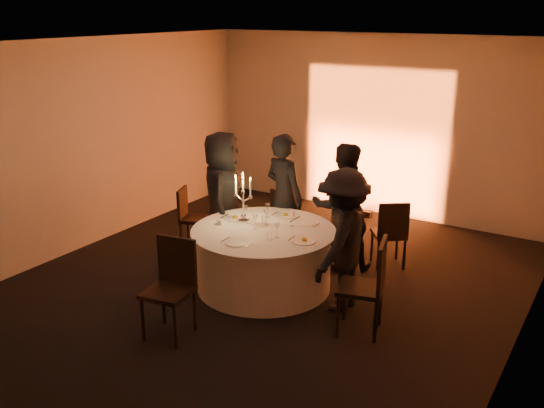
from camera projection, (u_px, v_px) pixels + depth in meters
The scene contains 32 objects.
floor at pixel (264, 286), 7.71m from camera, with size 7.00×7.00×0.00m, color black.
ceiling at pixel (263, 43), 6.78m from camera, with size 7.00×7.00×0.00m, color silver.
wall_back at pixel (376, 126), 10.08m from camera, with size 7.00×7.00×0.00m, color beige.
wall_front at pixel (7, 279), 4.41m from camera, with size 7.00×7.00×0.00m, color beige.
wall_left at pixel (88, 144), 8.74m from camera, with size 7.00×7.00×0.00m, color beige.
wall_right at pixel (529, 216), 5.75m from camera, with size 7.00×7.00×0.00m, color beige.
uplighter_fixture at pixel (364, 213), 10.29m from camera, with size 0.25×0.12×0.10m, color black.
banquet_table at pixel (264, 259), 7.59m from camera, with size 1.80×1.80×0.77m.
chair_left at pixel (190, 214), 8.89m from camera, with size 0.50×0.50×0.88m.
chair_back_left at pixel (285, 215), 8.86m from camera, with size 0.48×0.48×0.87m.
chair_back_right at pixel (391, 230), 8.12m from camera, with size 0.58×0.58×0.95m.
chair_right at pixel (369, 281), 6.45m from camera, with size 0.57×0.57×1.07m.
chair_front at pixel (172, 281), 6.46m from camera, with size 0.53×0.53×1.07m.
guest_left at pixel (223, 196), 8.36m from camera, with size 0.88×0.57×1.81m, color black.
guest_back_left at pixel (284, 197), 8.39m from camera, with size 0.65×0.42×1.77m, color black.
guest_back_right at pixel (343, 207), 8.04m from camera, with size 0.84×0.65×1.73m, color black.
guest_right at pixel (343, 241), 6.91m from camera, with size 1.10×0.63×1.70m, color black.
plate_left at pixel (235, 218), 7.85m from camera, with size 0.36×0.26×0.08m.
plate_back_left at pixel (286, 215), 7.95m from camera, with size 0.36×0.27×0.08m.
plate_back_right at pixel (305, 223), 7.70m from camera, with size 0.35×0.26×0.01m.
plate_right at pixel (304, 240), 7.09m from camera, with size 0.36×0.29×0.08m.
plate_front at pixel (237, 242), 7.06m from camera, with size 0.36×0.29×0.01m.
coffee_cup at pixel (220, 222), 7.65m from camera, with size 0.11×0.11×0.07m.
candelabra at pixel (243, 204), 7.70m from camera, with size 0.28×0.13×0.66m.
wine_glass_a at pixel (268, 208), 7.86m from camera, with size 0.07×0.07×0.19m.
wine_glass_b at pixel (277, 227), 7.17m from camera, with size 0.07×0.07×0.19m.
wine_glass_c at pixel (266, 215), 7.59m from camera, with size 0.07×0.07×0.19m.
wine_glass_d at pixel (255, 219), 7.45m from camera, with size 0.07×0.07×0.19m.
wine_glass_e at pixel (292, 216), 7.55m from camera, with size 0.07×0.07×0.19m.
wine_glass_f at pixel (246, 210), 7.79m from camera, with size 0.07×0.07×0.19m.
tumbler_a at pixel (270, 236), 7.14m from camera, with size 0.07×0.07×0.09m, color white.
tumbler_b at pixel (264, 219), 7.70m from camera, with size 0.07×0.07×0.09m, color white.
Camera 1 is at (3.76, -5.91, 3.39)m, focal length 40.00 mm.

